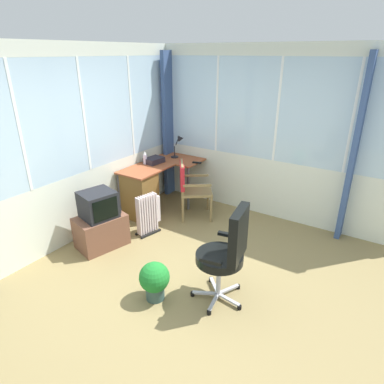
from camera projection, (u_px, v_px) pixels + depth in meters
name	position (u px, v px, depth m)	size (l,w,h in m)	color
ground	(192.00, 294.00, 3.72)	(5.57, 5.05, 0.06)	olive
north_window_panel	(58.00, 152.00, 4.23)	(4.57, 0.07, 2.61)	silver
east_window_panel	(276.00, 137.00, 4.98)	(0.07, 4.05, 2.61)	silver
curtain_corner	(169.00, 127.00, 5.86)	(0.28, 0.07, 2.51)	#395182
curtain_east_far	(354.00, 152.00, 4.38)	(0.28, 0.07, 2.51)	#395182
desk	(142.00, 191.00, 5.30)	(1.40, 0.82, 0.78)	#984D2C
desk_lamp	(179.00, 143.00, 5.73)	(0.24, 0.21, 0.39)	black
tv_remote	(197.00, 163.00, 5.49)	(0.04, 0.15, 0.02)	black
spray_bottle	(145.00, 158.00, 5.42)	(0.06, 0.06, 0.22)	silver
paper_tray	(154.00, 160.00, 5.50)	(0.30, 0.23, 0.09)	#29232D
wooden_armchair	(188.00, 183.00, 5.20)	(0.67, 0.67, 0.92)	olive
office_chair	(228.00, 250.00, 3.36)	(0.62, 0.57, 1.10)	#B7B7BF
tv_on_stand	(100.00, 222.00, 4.47)	(0.73, 0.59, 0.80)	brown
space_heater	(149.00, 214.00, 4.82)	(0.41, 0.25, 0.61)	silver
potted_plant	(154.00, 279.00, 3.53)	(0.33, 0.33, 0.44)	#365149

